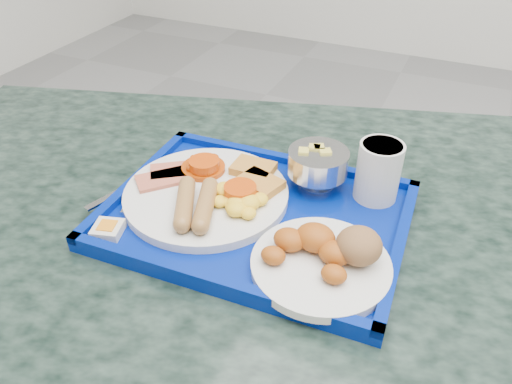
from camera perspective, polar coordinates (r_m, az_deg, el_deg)
table at (r=0.90m, az=-0.77°, el=-14.15°), size 1.47×1.18×0.80m
tray at (r=0.75m, az=0.00°, el=-2.81°), size 0.45×0.34×0.03m
main_plate at (r=0.77m, az=-5.20°, el=-0.00°), size 0.26×0.26×0.04m
bread_plate at (r=0.66m, az=8.00°, el=-7.26°), size 0.18×0.18×0.06m
fruit_bowl at (r=0.79m, az=7.09°, el=3.30°), size 0.10×0.10×0.07m
juice_cup at (r=0.78m, az=13.84°, el=2.50°), size 0.07×0.07×0.09m
spoon at (r=0.86m, az=-9.65°, el=2.85°), size 0.08×0.19×0.01m
knife at (r=0.83m, az=-14.07°, el=0.73°), size 0.06×0.16×0.00m
jam_packet at (r=0.74m, az=-16.57°, el=-4.12°), size 0.05×0.05×0.02m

